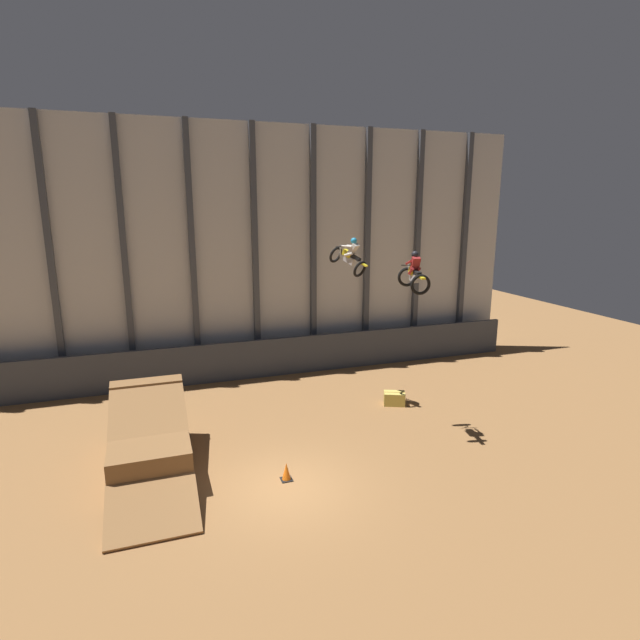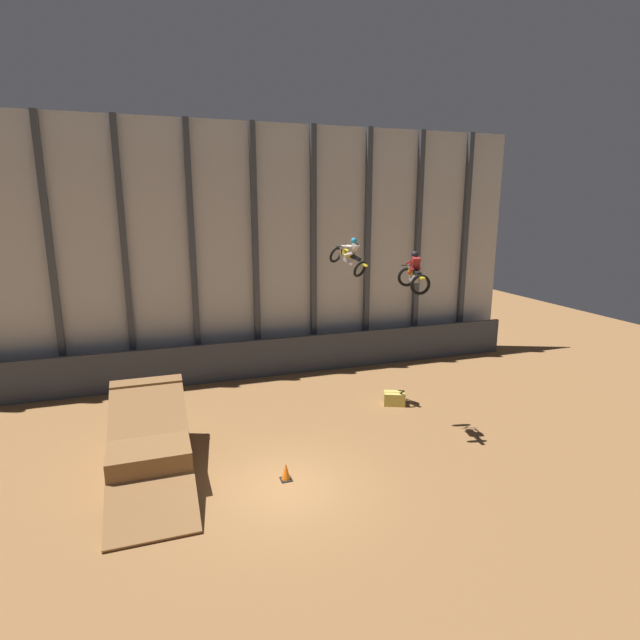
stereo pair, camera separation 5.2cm
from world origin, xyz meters
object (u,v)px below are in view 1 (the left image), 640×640
Objects in this scene: hay_bale_trackside at (394,398)px; rider_bike_right_air at (414,274)px; traffic_cone_near_ramp at (286,472)px; dirt_ramp at (150,442)px; rider_bike_left_air at (349,257)px.

rider_bike_right_air is at bearing -106.30° from hay_bale_trackside.
dirt_ramp is at bearing 149.45° from traffic_cone_near_ramp.
dirt_ramp is 10.32m from hay_bale_trackside.
rider_bike_right_air is 6.38m from hay_bale_trackside.
rider_bike_right_air reaches higher than hay_bale_trackside.
dirt_ramp is at bearing 171.56° from rider_bike_left_air.
dirt_ramp is 4.71m from traffic_cone_near_ramp.
dirt_ramp reaches higher than hay_bale_trackside.
traffic_cone_near_ramp is at bearing -30.55° from dirt_ramp.
hay_bale_trackside is (1.75, -1.11, -6.11)m from rider_bike_left_air.
rider_bike_left_air is at bearing 114.75° from rider_bike_right_air.
rider_bike_left_air is 3.16× the size of traffic_cone_near_ramp.
hay_bale_trackside is at bearing 83.21° from rider_bike_right_air.
dirt_ramp is 3.52× the size of rider_bike_right_air.
rider_bike_right_air is 1.70× the size of hay_bale_trackside.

